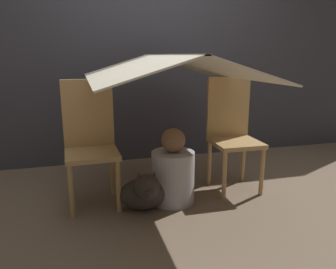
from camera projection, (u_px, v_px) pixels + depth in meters
ground_plane at (175, 207)px, 2.53m from camera, size 8.80×8.80×0.00m
wall_back at (140, 45)px, 3.46m from camera, size 7.00×0.05×2.50m
chair_left at (90, 139)px, 2.53m from camera, size 0.40×0.40×0.97m
chair_right at (232, 130)px, 2.84m from camera, size 0.40×0.40×0.97m
sheet_canopy at (168, 67)px, 2.48m from camera, size 1.20×1.59×0.19m
person_front at (173, 173)px, 2.58m from camera, size 0.34×0.34×0.60m
dog at (144, 192)px, 2.44m from camera, size 0.36×0.38×0.35m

